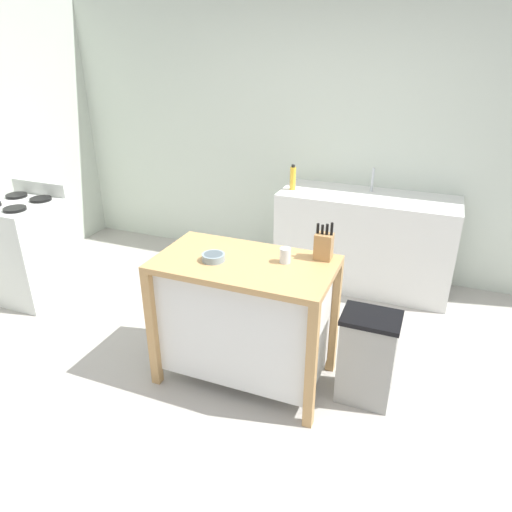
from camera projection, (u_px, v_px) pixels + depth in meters
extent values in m
plane|color=#ADA8A0|center=(253.00, 389.00, 3.19)|extent=(6.87, 6.87, 0.00)
cube|color=silver|center=(338.00, 140.00, 4.46)|extent=(5.87, 0.10, 2.60)
cube|color=tan|center=(244.00, 264.00, 2.95)|extent=(1.14, 0.64, 0.04)
cube|color=silver|center=(245.00, 317.00, 3.12)|extent=(1.04, 0.54, 0.76)
cube|color=tan|center=(152.00, 330.00, 3.08)|extent=(0.06, 0.06, 0.86)
cube|color=tan|center=(311.00, 368.00, 2.71)|extent=(0.06, 0.06, 0.86)
cube|color=tan|center=(195.00, 290.00, 3.57)|extent=(0.06, 0.06, 0.86)
cube|color=tan|center=(334.00, 318.00, 3.20)|extent=(0.06, 0.06, 0.86)
cube|color=#AD7F4C|center=(324.00, 246.00, 2.94)|extent=(0.11, 0.09, 0.17)
cylinder|color=black|center=(318.00, 228.00, 2.91)|extent=(0.02, 0.02, 0.06)
cylinder|color=black|center=(322.00, 229.00, 2.90)|extent=(0.02, 0.02, 0.06)
cylinder|color=black|center=(327.00, 229.00, 2.89)|extent=(0.02, 0.02, 0.07)
cylinder|color=black|center=(332.00, 229.00, 2.88)|extent=(0.02, 0.02, 0.08)
cylinder|color=gray|center=(213.00, 257.00, 2.94)|extent=(0.15, 0.15, 0.05)
cylinder|color=#49555B|center=(213.00, 254.00, 2.94)|extent=(0.12, 0.12, 0.01)
cylinder|color=silver|center=(285.00, 255.00, 2.91)|extent=(0.07, 0.07, 0.10)
cube|color=gray|center=(367.00, 360.00, 3.00)|extent=(0.34, 0.26, 0.60)
cube|color=black|center=(372.00, 318.00, 2.86)|extent=(0.36, 0.28, 0.03)
cube|color=silver|center=(364.00, 241.00, 4.39)|extent=(1.60, 0.60, 0.89)
cube|color=silver|center=(368.00, 198.00, 4.19)|extent=(0.44, 0.36, 0.03)
cylinder|color=#B7BCC1|center=(372.00, 180.00, 4.27)|extent=(0.02, 0.02, 0.22)
cylinder|color=yellow|center=(293.00, 178.00, 4.33)|extent=(0.05, 0.05, 0.21)
cylinder|color=black|center=(293.00, 166.00, 4.28)|extent=(0.03, 0.03, 0.02)
cube|color=silver|center=(27.00, 251.00, 4.19)|extent=(0.60, 0.60, 0.89)
cube|color=silver|center=(39.00, 188.00, 4.21)|extent=(0.60, 0.04, 0.12)
cylinder|color=black|center=(15.00, 209.00, 3.83)|extent=(0.18, 0.18, 0.02)
cylinder|color=black|center=(16.00, 196.00, 4.16)|extent=(0.18, 0.18, 0.02)
cylinder|color=black|center=(41.00, 199.00, 4.06)|extent=(0.18, 0.18, 0.02)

